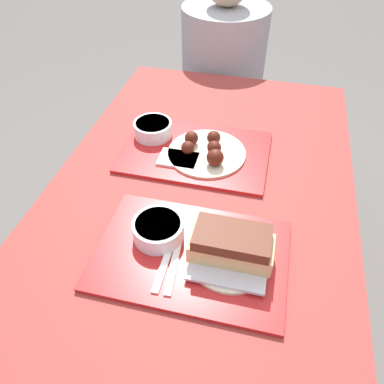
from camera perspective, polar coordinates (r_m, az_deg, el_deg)
The scene contains 14 objects.
ground_plane at distance 1.63m, azimuth 0.71°, elevation -19.23°, with size 12.00×12.00×0.00m, color #605B56.
picnic_table at distance 1.11m, azimuth 0.99°, elevation -3.89°, with size 0.84×1.41×0.74m.
picnic_bench_far at distance 1.99m, azimuth 6.89°, elevation 10.07°, with size 0.80×0.28×0.44m.
tray_near at distance 0.88m, azimuth -0.14°, elevation -9.55°, with size 0.44×0.30×0.01m.
tray_far at distance 1.16m, azimuth 0.57°, elevation 6.12°, with size 0.44×0.30×0.01m.
bowl_coleslaw_near at distance 0.89m, azimuth -5.17°, elevation -5.60°, with size 0.12×0.12×0.05m.
brisket_sandwich_plate at distance 0.84m, azimuth 5.98°, elevation -8.50°, with size 0.19×0.19×0.09m.
plastic_fork_near at distance 0.86m, azimuth -4.05°, elevation -10.42°, with size 0.02×0.17×0.00m.
plastic_knife_near at distance 0.86m, azimuth -2.62°, elevation -10.71°, with size 0.03×0.17×0.00m.
condiment_packet at distance 0.91m, azimuth 1.13°, elevation -5.95°, with size 0.04×0.03×0.01m.
bowl_coleslaw_far at distance 1.21m, azimuth -5.97°, elevation 9.67°, with size 0.12×0.12×0.05m.
wings_plate_far at distance 1.13m, azimuth 2.20°, elevation 6.42°, with size 0.24×0.24×0.06m.
napkin_far at distance 1.12m, azimuth -2.13°, elevation 5.07°, with size 0.11×0.08×0.01m.
person_seated_across at distance 1.83m, azimuth 4.81°, elevation 19.57°, with size 0.38×0.38×0.68m.
Camera 1 is at (0.16, -0.73, 1.45)m, focal length 35.00 mm.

